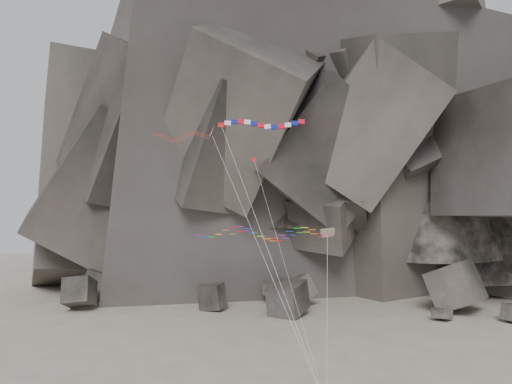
# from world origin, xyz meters

# --- Properties ---
(ground) EXTENTS (260.00, 260.00, 0.00)m
(ground) POSITION_xyz_m (0.00, 0.00, 0.00)
(ground) COLOR #A99B88
(ground) RESTS_ON ground
(headland) EXTENTS (110.00, 70.00, 84.00)m
(headland) POSITION_xyz_m (0.00, 70.00, 42.00)
(headland) COLOR #584F48
(headland) RESTS_ON ground
(boulder_field) EXTENTS (77.19, 18.46, 9.03)m
(boulder_field) POSITION_xyz_m (2.75, 33.30, 2.58)
(boulder_field) COLOR #47423F
(boulder_field) RESTS_ON ground
(delta_kite) EXTENTS (21.73, 18.59, 26.39)m
(delta_kite) POSITION_xyz_m (-10.89, 5.48, 26.62)
(delta_kite) COLOR red
(delta_kite) RESTS_ON ground
(banner_kite) EXTENTS (12.02, 14.44, 26.36)m
(banner_kite) POSITION_xyz_m (-0.07, 1.17, 26.99)
(banner_kite) COLOR red
(banner_kite) RESTS_ON ground
(parafoil_kite) EXTENTS (15.78, 12.02, 14.32)m
(parafoil_kite) POSITION_xyz_m (-0.42, -0.85, 15.04)
(parafoil_kite) COLOR gold
(parafoil_kite) RESTS_ON ground
(pennant_kite) EXTENTS (8.37, 14.74, 22.07)m
(pennant_kite) POSITION_xyz_m (0.70, -0.92, 18.44)
(pennant_kite) COLOR red
(pennant_kite) RESTS_ON ground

